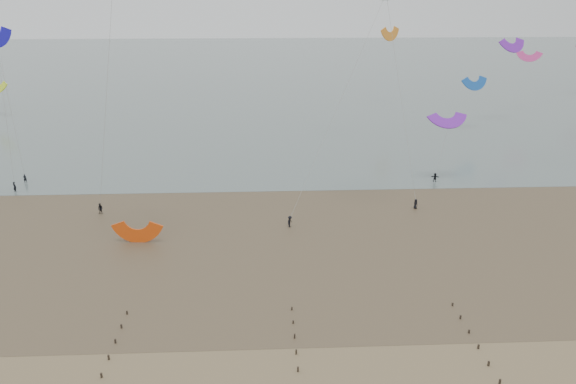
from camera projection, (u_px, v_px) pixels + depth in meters
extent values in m
plane|color=brown|center=(255.00, 384.00, 50.50)|extent=(500.00, 500.00, 0.00)
plane|color=#475654|center=(259.00, 70.00, 237.87)|extent=(500.00, 500.00, 0.00)
plane|color=#473A28|center=(257.00, 227.00, 83.28)|extent=(500.00, 500.00, 0.00)
ellipsoid|color=slate|center=(113.00, 271.00, 70.31)|extent=(23.60, 14.36, 0.01)
ellipsoid|color=slate|center=(334.00, 217.00, 86.63)|extent=(33.64, 18.32, 0.01)
ellipsoid|color=slate|center=(570.00, 235.00, 80.60)|extent=(19.65, 13.67, 0.01)
cube|color=black|center=(101.00, 376.00, 51.18)|extent=(0.16, 0.16, 0.57)
cube|color=black|center=(109.00, 358.00, 53.65)|extent=(0.16, 0.16, 0.54)
cube|color=black|center=(115.00, 341.00, 56.12)|extent=(0.16, 0.16, 0.51)
cube|color=black|center=(121.00, 327.00, 58.59)|extent=(0.16, 0.16, 0.48)
cube|color=black|center=(127.00, 313.00, 61.06)|extent=(0.16, 0.16, 0.45)
cube|color=black|center=(298.00, 370.00, 51.97)|extent=(0.16, 0.16, 0.57)
cube|color=black|center=(296.00, 352.00, 54.45)|extent=(0.16, 0.16, 0.54)
cube|color=black|center=(295.00, 336.00, 56.92)|extent=(0.16, 0.16, 0.51)
cube|color=black|center=(293.00, 322.00, 59.39)|extent=(0.16, 0.16, 0.48)
cube|color=black|center=(292.00, 309.00, 61.86)|extent=(0.16, 0.16, 0.45)
cube|color=black|center=(500.00, 382.00, 50.30)|extent=(0.16, 0.16, 0.59)
cube|color=black|center=(489.00, 364.00, 52.77)|extent=(0.16, 0.16, 0.57)
cube|color=black|center=(478.00, 347.00, 55.24)|extent=(0.16, 0.16, 0.54)
cube|color=black|center=(469.00, 332.00, 57.71)|extent=(0.16, 0.16, 0.51)
cube|color=black|center=(460.00, 318.00, 60.18)|extent=(0.16, 0.16, 0.48)
cube|color=black|center=(453.00, 305.00, 62.65)|extent=(0.16, 0.16, 0.45)
imported|color=black|center=(15.00, 187.00, 96.90)|extent=(0.81, 0.73, 1.87)
imported|color=black|center=(100.00, 209.00, 87.63)|extent=(1.01, 0.89, 1.75)
imported|color=black|center=(290.00, 222.00, 82.86)|extent=(1.14, 1.30, 1.75)
imported|color=black|center=(25.00, 178.00, 101.50)|extent=(0.64, 0.47, 1.63)
imported|color=black|center=(435.00, 177.00, 102.03)|extent=(1.62, 0.90, 1.67)
imported|color=black|center=(416.00, 204.00, 89.74)|extent=(0.81, 0.94, 1.62)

